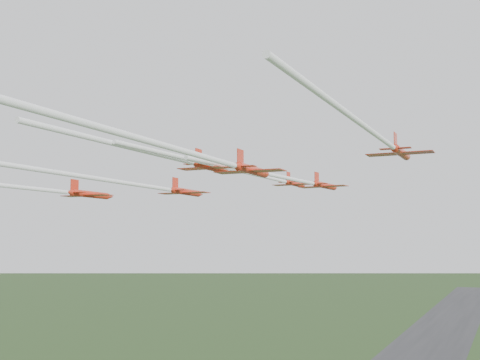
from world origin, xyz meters
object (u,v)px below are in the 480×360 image
at_px(jet_lead, 260,176).
at_px(jet_row3_left, 36,189).
at_px(jet_row2_left, 133,184).
at_px(jet_row3_right, 381,138).
at_px(jet_row2_right, 300,181).
at_px(jet_row3_mid, 181,160).
at_px(jet_row4_right, 199,155).

xyz_separation_m(jet_lead, jet_row3_left, (-28.63, -21.89, -2.98)).
distance_m(jet_row2_left, jet_row3_left, 14.77).
xyz_separation_m(jet_row2_left, jet_row3_right, (42.23, -13.02, 2.32)).
relative_size(jet_lead, jet_row2_right, 1.36).
bearing_deg(jet_row3_mid, jet_row4_right, -55.17).
distance_m(jet_row2_left, jet_row3_right, 44.25).
height_order(jet_lead, jet_row4_right, jet_lead).
xyz_separation_m(jet_row3_mid, jet_row4_right, (12.93, -19.00, -2.69)).
bearing_deg(jet_row3_left, jet_row3_right, -2.32).
height_order(jet_lead, jet_row3_right, jet_row3_right).
xyz_separation_m(jet_lead, jet_row3_right, (25.48, -26.20, 0.41)).
bearing_deg(jet_row2_right, jet_row2_left, -159.24).
height_order(jet_row2_left, jet_row3_left, jet_row2_left).
relative_size(jet_row2_left, jet_row3_left, 1.23).
height_order(jet_row2_left, jet_row3_mid, jet_row3_mid).
distance_m(jet_row3_mid, jet_row3_right, 27.89).
bearing_deg(jet_lead, jet_row3_right, -43.12).
height_order(jet_row2_right, jet_row4_right, jet_row2_right).
height_order(jet_row2_right, jet_row3_left, jet_row2_right).
xyz_separation_m(jet_lead, jet_row4_right, (10.70, -42.07, -2.75)).
bearing_deg(jet_row2_left, jet_row4_right, -46.10).
bearing_deg(jet_row2_left, jet_row3_left, -143.39).
bearing_deg(jet_row3_right, jet_row4_right, -131.96).
distance_m(jet_lead, jet_row3_mid, 23.17).
relative_size(jet_row2_left, jet_row2_right, 1.52).
relative_size(jet_lead, jet_row2_left, 0.89).
distance_m(jet_row2_left, jet_row4_right, 39.86).
bearing_deg(jet_row4_right, jet_row3_left, 152.53).
relative_size(jet_row3_mid, jet_row3_right, 0.87).
distance_m(jet_row2_right, jet_row3_left, 40.86).
bearing_deg(jet_row2_right, jet_row3_mid, -118.35).
relative_size(jet_lead, jet_row3_left, 1.10).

